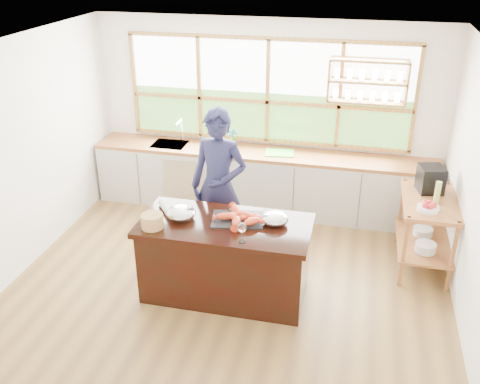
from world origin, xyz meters
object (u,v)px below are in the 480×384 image
(island, at_px, (225,259))
(wicker_basket, at_px, (152,221))
(espresso_machine, at_px, (431,179))
(cook, at_px, (219,186))

(island, relative_size, wicker_basket, 7.90)
(island, bearing_deg, espresso_machine, 31.33)
(espresso_machine, distance_m, wicker_basket, 3.32)
(espresso_machine, bearing_deg, cook, -179.72)
(island, relative_size, espresso_machine, 5.87)
(espresso_machine, xyz_separation_m, wicker_basket, (-2.91, -1.59, -0.08))
(island, height_order, wicker_basket, wicker_basket)
(wicker_basket, bearing_deg, island, 19.42)
(island, xyz_separation_m, cook, (-0.27, 0.76, 0.51))
(cook, relative_size, wicker_basket, 8.20)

